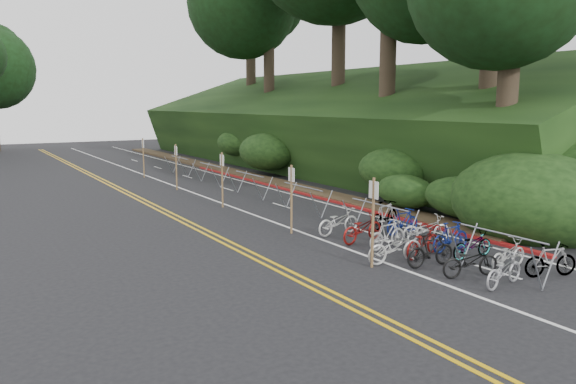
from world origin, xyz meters
name	(u,v)px	position (x,y,z in m)	size (l,w,h in m)	color
ground	(365,271)	(0.00, 0.00, 0.00)	(120.00, 120.00, 0.00)	black
road_markings	(232,210)	(0.63, 10.10, 0.00)	(7.47, 80.00, 0.01)	gold
red_curb	(305,194)	(5.70, 12.00, 0.05)	(0.25, 28.00, 0.10)	maroon
embankment	(339,134)	(12.96, 19.04, 2.57)	(14.30, 48.14, 9.11)	black
bike_rack_front	(501,246)	(2.70, -2.38, 0.89)	(1.18, 2.80, 1.24)	gray
bike_racks_rest	(250,180)	(3.00, 13.00, 0.85)	(1.14, 23.00, 1.17)	gray
signpost_near	(373,217)	(0.37, 0.16, 1.49)	(0.08, 0.40, 2.61)	brown
signposts_rest	(197,169)	(0.60, 14.00, 1.43)	(0.08, 18.40, 2.50)	brown
bike_front	(395,247)	(1.25, 0.17, 0.49)	(1.88, 0.65, 0.99)	beige
bike_valet	(424,237)	(2.88, 0.65, 0.47)	(2.97, 8.77, 1.09)	#9E9EA3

